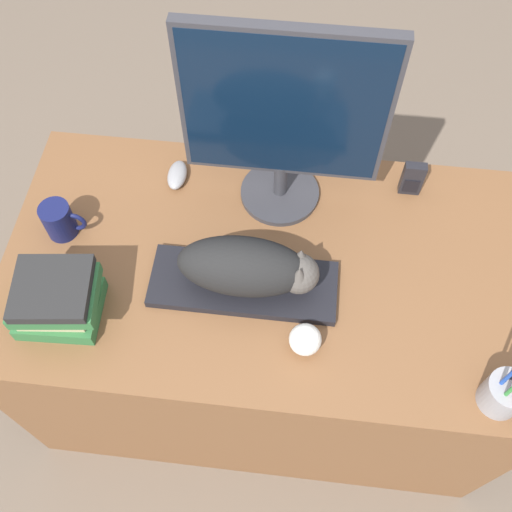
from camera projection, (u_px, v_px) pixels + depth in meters
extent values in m
plane|color=#6B5B4C|center=(251.00, 472.00, 1.98)|extent=(12.00, 12.00, 0.00)
cube|color=brown|center=(265.00, 322.00, 1.87)|extent=(1.38, 0.77, 0.73)
cube|color=black|center=(243.00, 284.00, 1.51)|extent=(0.47, 0.17, 0.02)
ellipsoid|color=black|center=(243.00, 266.00, 1.43)|extent=(0.32, 0.14, 0.16)
sphere|color=#4C4742|center=(299.00, 274.00, 1.43)|extent=(0.10, 0.10, 0.10)
cone|color=#4C4742|center=(299.00, 273.00, 1.38)|extent=(0.03, 0.03, 0.04)
cone|color=#4C4742|center=(301.00, 255.00, 1.41)|extent=(0.03, 0.03, 0.04)
cylinder|color=#333338|center=(280.00, 193.00, 1.66)|extent=(0.22, 0.22, 0.02)
cylinder|color=#333338|center=(281.00, 178.00, 1.61)|extent=(0.04, 0.04, 0.11)
cube|color=#333338|center=(285.00, 107.00, 1.38)|extent=(0.49, 0.03, 0.44)
cube|color=black|center=(284.00, 110.00, 1.38)|extent=(0.47, 0.01, 0.42)
ellipsoid|color=gray|center=(177.00, 175.00, 1.68)|extent=(0.05, 0.10, 0.03)
cylinder|color=#141947|center=(59.00, 220.00, 1.56)|extent=(0.08, 0.08, 0.10)
torus|color=#141947|center=(74.00, 222.00, 1.56)|extent=(0.07, 0.01, 0.07)
cylinder|color=#939399|center=(504.00, 394.00, 1.33)|extent=(0.10, 0.10, 0.09)
cylinder|color=#1E47B2|center=(507.00, 377.00, 1.27)|extent=(0.01, 0.01, 0.18)
cylinder|color=#338C38|center=(508.00, 392.00, 1.27)|extent=(0.01, 0.01, 0.14)
sphere|color=silver|center=(305.00, 340.00, 1.41)|extent=(0.08, 0.08, 0.08)
cube|color=black|center=(412.00, 178.00, 1.63)|extent=(0.06, 0.03, 0.11)
cube|color=black|center=(411.00, 186.00, 1.64)|extent=(0.04, 0.00, 0.05)
cube|color=#2D6B38|center=(61.00, 308.00, 1.47)|extent=(0.20, 0.18, 0.04)
cube|color=#C6B284|center=(55.00, 297.00, 1.43)|extent=(0.18, 0.17, 0.04)
cube|color=#2D6B38|center=(55.00, 295.00, 1.39)|extent=(0.21, 0.18, 0.04)
cube|color=black|center=(51.00, 288.00, 1.37)|extent=(0.20, 0.19, 0.03)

